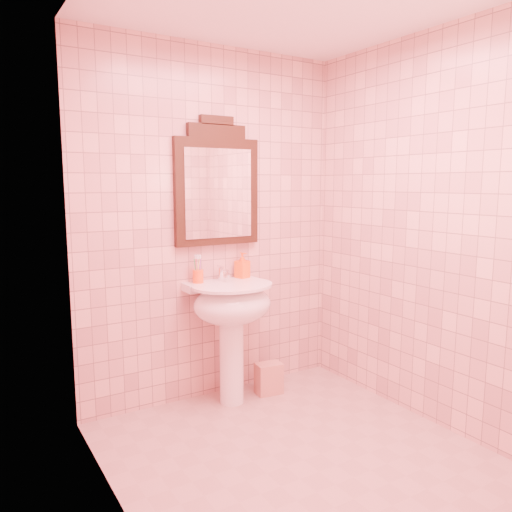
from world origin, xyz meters
TOP-DOWN VIEW (x-y plane):
  - floor at (0.00, 0.00)m, footprint 2.20×2.20m
  - back_wall at (0.00, 1.10)m, footprint 2.00×0.02m
  - pedestal_sink at (0.02, 0.87)m, footprint 0.58×0.58m
  - faucet at (0.02, 1.01)m, footprint 0.04×0.16m
  - mirror at (0.02, 1.07)m, footprint 0.64×0.06m
  - toothbrush_cup at (-0.16, 1.03)m, footprint 0.08×0.08m
  - soap_dispenser at (0.20, 1.03)m, footprint 0.11×0.11m
  - towel at (0.33, 0.87)m, footprint 0.20×0.15m

SIDE VIEW (x-z plane):
  - floor at x=0.00m, z-range 0.00..0.00m
  - towel at x=0.33m, z-range 0.00..0.23m
  - pedestal_sink at x=0.02m, z-range 0.23..1.09m
  - toothbrush_cup at x=-0.16m, z-range 0.83..1.00m
  - faucet at x=0.02m, z-range 0.87..0.97m
  - soap_dispenser at x=0.20m, z-range 0.86..1.05m
  - back_wall at x=0.00m, z-range 0.00..2.50m
  - mirror at x=0.02m, z-range 1.08..1.98m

